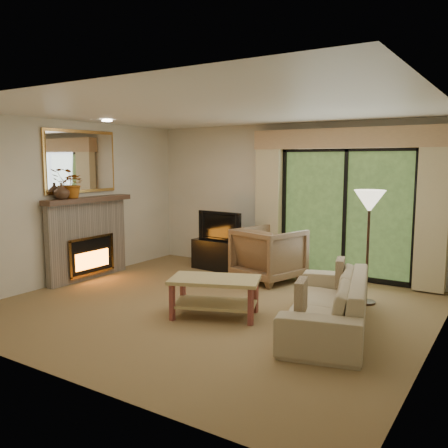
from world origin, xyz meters
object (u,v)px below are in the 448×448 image
Objects in this scene: armchair at (269,254)px; sofa at (328,302)px; media_console at (223,255)px; coffee_table at (215,297)px.

armchair is 2.31m from sofa.
sofa is at bearing -31.25° from media_console.
armchair reaches higher than sofa.
coffee_table is (1.32, -2.26, -0.02)m from media_console.
coffee_table is at bearing -90.28° from sofa.
media_console is 2.62m from coffee_table.
media_console is at bearing -140.06° from sofa.
media_console reaches higher than coffee_table.
sofa is (1.62, -1.65, -0.12)m from armchair.
media_console is 0.49× the size of sofa.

